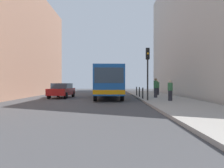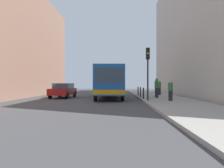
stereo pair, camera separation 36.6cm
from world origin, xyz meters
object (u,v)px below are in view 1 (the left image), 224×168
Objects in this scene: traffic_light at (148,64)px; pedestrian_mid_sidewalk at (156,88)px; bollard_near at (144,93)px; bollard_mid at (140,92)px; pedestrian_far_sidewalk at (158,88)px; car_beside_bus at (63,90)px; pedestrian_near_signal at (171,90)px; bus at (109,81)px; bollard_far at (137,91)px.

pedestrian_mid_sidewalk is at bearing 69.18° from traffic_light.
bollard_mid is (0.00, 2.44, 0.00)m from bollard_near.
pedestrian_far_sidewalk is (2.55, 6.11, 0.36)m from bollard_near.
bollard_near is 2.44m from bollard_mid.
traffic_light reaches higher than car_beside_bus.
traffic_light is at bearing 140.46° from pedestrian_near_signal.
bollard_mid is (3.11, -0.86, -1.10)m from bus.
bus is 4.66m from bollard_near.
bollard_near is 0.57× the size of pedestrian_far_sidewalk.
bollard_mid and bollard_far have the same top height.
bollard_mid is at bearing -99.72° from pedestrian_far_sidewalk.
bollard_far is (-0.10, 6.90, -2.38)m from traffic_light.
pedestrian_mid_sidewalk reaches higher than bollard_far.
pedestrian_mid_sidewalk is at bearing -37.25° from bollard_mid.
traffic_light reaches higher than pedestrian_mid_sidewalk.
pedestrian_far_sidewalk is at bearing 55.90° from pedestrian_near_signal.
pedestrian_far_sidewalk is at bearing -155.50° from bus.
pedestrian_far_sidewalk is (2.55, 3.67, 0.36)m from bollard_mid.
bollard_far is 7.44m from pedestrian_near_signal.
traffic_light is 8.73m from pedestrian_far_sidewalk.
bollard_near is 2.96m from pedestrian_near_signal.
car_beside_bus is 4.73× the size of bollard_far.
traffic_light reaches higher than bollard_mid.
bus is 4.94m from pedestrian_mid_sidewalk.
bus is 11.68× the size of bollard_mid.
bollard_far is at bearing 90.00° from bollard_mid.
pedestrian_far_sidewalk is at bearing 73.22° from traffic_light.
pedestrian_near_signal is at bearing -69.53° from bollard_mid.
bollard_mid is (-0.10, 4.46, -2.38)m from traffic_light.
bollard_far is at bearing 90.00° from bollard_near.
bus is 7.50m from pedestrian_near_signal.
bollard_near is 4.88m from bollard_far.
traffic_light is at bearing 166.83° from pedestrian_mid_sidewalk.
car_beside_bus reaches higher than bollard_far.
pedestrian_near_signal is at bearing -76.12° from bollard_far.
car_beside_bus is 7.85m from bollard_mid.
bollard_near is (-0.10, 2.02, -2.38)m from traffic_light.
traffic_light reaches higher than bollard_far.
pedestrian_near_signal reaches higher than bollard_mid.
bus is at bearing 133.30° from bollard_near.
bollard_near is 1.00× the size of bollard_mid.
bollard_near is at bearing 142.34° from pedestrian_mid_sidewalk.
pedestrian_mid_sidewalk is at bearing 67.07° from pedestrian_near_signal.
pedestrian_mid_sidewalk is (1.39, 1.38, 0.43)m from bollard_near.
car_beside_bus reaches higher than bollard_near.
car_beside_bus is at bearing 146.20° from traffic_light.
pedestrian_mid_sidewalk is (4.50, -1.92, -0.67)m from bus.
bus is 11.68× the size of bollard_far.
pedestrian_far_sidewalk is (2.55, 1.23, 0.36)m from bollard_far.
bollard_near is at bearing 131.39° from bus.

